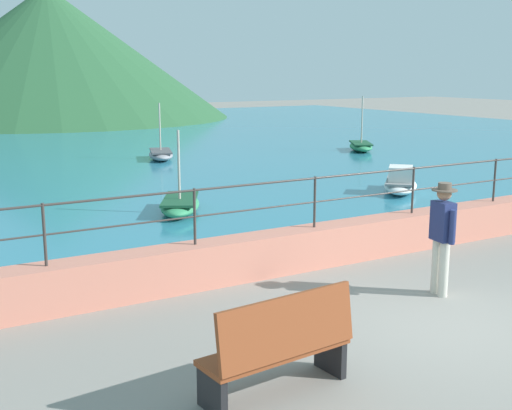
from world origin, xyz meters
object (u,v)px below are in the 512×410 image
boat_2 (361,146)px  boat_3 (161,154)px  bench_main (281,345)px  person_walking (442,233)px  boat_0 (180,204)px  boat_1 (400,183)px

boat_2 → boat_3: (-8.42, 1.69, -0.00)m
bench_main → person_walking: person_walking is taller
boat_0 → boat_2: 13.88m
boat_0 → boat_2: (11.67, 7.51, 0.00)m
bench_main → boat_2: bearing=48.5°
person_walking → boat_3: (2.10, 16.43, -0.71)m
boat_2 → boat_3: size_ratio=0.99×
boat_0 → boat_1: size_ratio=1.07×
person_walking → boat_0: size_ratio=0.71×
boat_0 → boat_1: (6.41, -0.65, 0.06)m
boat_3 → bench_main: bearing=-108.3°
person_walking → boat_2: (10.52, 14.74, -0.71)m
boat_3 → boat_0: bearing=-109.4°
person_walking → boat_3: size_ratio=0.71×
boat_0 → boat_1: boat_0 is taller
bench_main → boat_2: size_ratio=0.72×
bench_main → boat_1: 12.12m
boat_2 → boat_3: bearing=168.7°
person_walking → boat_2: bearing=54.5°
bench_main → boat_3: size_ratio=0.71×
bench_main → boat_1: size_ratio=0.76×
bench_main → boat_0: bearing=72.9°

